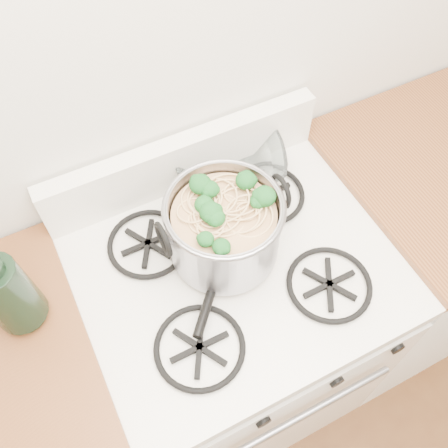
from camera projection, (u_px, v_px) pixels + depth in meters
gas_range at (234, 336)px, 1.60m from camera, size 0.76×0.66×0.92m
counter_left at (81, 407)px, 1.46m from camera, size 0.25×0.65×0.92m
counter_right at (448, 228)px, 1.81m from camera, size 1.00×0.65×0.92m
stock_pot at (224, 228)px, 1.15m from camera, size 0.30×0.27×0.19m
spatula at (227, 241)px, 1.22m from camera, size 0.42×0.42×0.02m
glass_bowl at (228, 162)px, 1.35m from camera, size 0.15×0.15×0.03m
bottle at (3, 287)px, 1.01m from camera, size 0.15×0.15×0.29m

